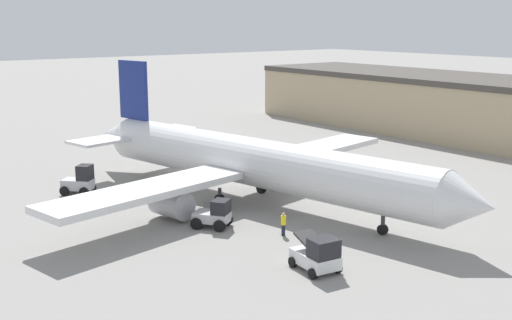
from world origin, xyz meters
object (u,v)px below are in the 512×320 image
Objects in this scene: baggage_tug at (215,215)px; airplane at (247,162)px; belt_loader_truck at (318,255)px; ground_crew_worker at (283,223)px; pushback_tug at (80,181)px.

airplane is at bearing 89.67° from baggage_tug.
belt_loader_truck is at bearing -33.50° from baggage_tug.
ground_crew_worker is at bearing -31.61° from airplane.
belt_loader_truck reaches higher than ground_crew_worker.
airplane is 12.62× the size of baggage_tug.
airplane is 13.04× the size of pushback_tug.
ground_crew_worker is 0.52× the size of belt_loader_truck.
airplane is 7.49m from baggage_tug.
airplane is at bearing -141.39° from ground_crew_worker.
airplane reaches higher than baggage_tug.
airplane is 15.49m from belt_loader_truck.
airplane is at bearing 1.32° from pushback_tug.
ground_crew_worker is 5.02m from baggage_tug.
ground_crew_worker is 0.54× the size of pushback_tug.
pushback_tug is at bearing -146.43° from airplane.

